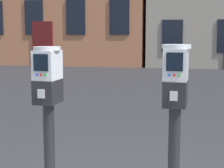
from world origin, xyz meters
The scene contains 2 objects.
parking_meter_near_kerb centered at (-0.67, -0.20, 1.02)m, with size 0.23×0.26×1.28m.
parking_meter_twin_adjacent centered at (0.34, -0.20, 1.04)m, with size 0.23×0.26×1.30m.
Camera 1 is at (0.43, -2.99, 1.52)m, focal length 59.79 mm.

